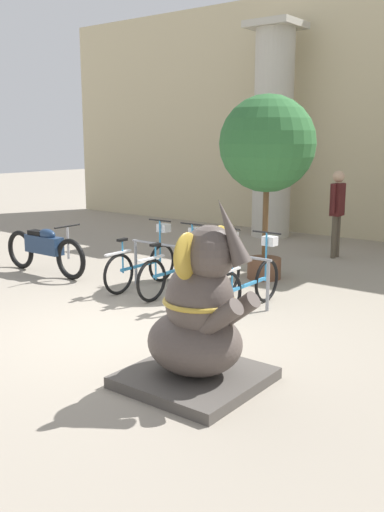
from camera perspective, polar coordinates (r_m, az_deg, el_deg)
name	(u,v)px	position (r m, az deg, el deg)	size (l,w,h in m)	color
ground_plane	(118,331)	(7.51, -7.40, -7.46)	(60.00, 60.00, 0.00)	gray
building_facade	(373,114)	(14.51, 17.65, 13.36)	(20.00, 0.20, 6.00)	#C6B78E
column_left	(273,131)	(14.48, 8.10, 12.29)	(1.20, 1.20, 5.16)	#BCB7A8
bike_rack	(196,261)	(8.91, 0.41, -0.46)	(2.68, 0.05, 0.77)	gray
bicycle_0	(143,263)	(9.52, -4.95, -0.73)	(0.48, 1.72, 1.09)	black
bicycle_1	(175,269)	(9.08, -1.70, -1.31)	(0.48, 1.72, 1.09)	black
bicycle_2	(210,275)	(8.66, 1.83, -1.95)	(0.48, 1.72, 1.09)	black
bicycle_3	(250,282)	(8.30, 5.80, -2.61)	(0.48, 1.72, 1.09)	black
elephant_statue	(199,322)	(5.69, 0.70, -6.66)	(1.30, 1.30, 1.94)	#4C4742
motorcycle	(45,248)	(10.74, -14.53, 0.73)	(2.17, 0.55, 0.96)	black
person_pedestrian	(337,205)	(12.13, 14.32, 4.93)	(0.24, 0.47, 1.80)	brown
potted_tree	(267,147)	(9.97, 7.54, 10.71)	(1.65, 1.65, 3.19)	brown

